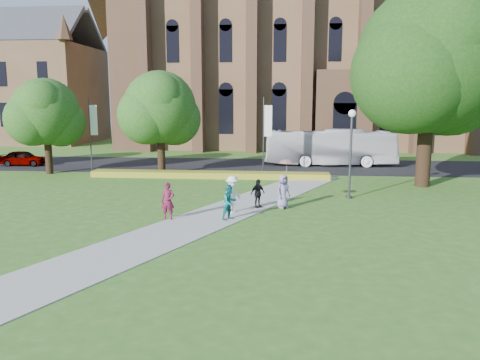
# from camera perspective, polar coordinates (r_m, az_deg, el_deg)

# --- Properties ---
(ground) EXTENTS (160.00, 160.00, 0.00)m
(ground) POSITION_cam_1_polar(r_m,az_deg,el_deg) (22.37, -4.01, -5.27)
(ground) COLOR #32631D
(ground) RESTS_ON ground
(road) EXTENTS (160.00, 10.00, 0.02)m
(road) POSITION_cam_1_polar(r_m,az_deg,el_deg) (41.88, 0.39, 1.77)
(road) COLOR black
(road) RESTS_ON ground
(footpath) EXTENTS (15.58, 28.54, 0.04)m
(footpath) POSITION_cam_1_polar(r_m,az_deg,el_deg) (23.32, -3.62, -4.60)
(footpath) COLOR #B2B2A8
(footpath) RESTS_ON ground
(flower_hedge) EXTENTS (18.00, 1.40, 0.45)m
(flower_hedge) POSITION_cam_1_polar(r_m,az_deg,el_deg) (35.40, -3.78, 0.65)
(flower_hedge) COLOR gold
(flower_hedge) RESTS_ON ground
(cathedral) EXTENTS (52.60, 18.25, 28.00)m
(cathedral) POSITION_cam_1_polar(r_m,az_deg,el_deg) (61.82, 11.72, 16.18)
(cathedral) COLOR brown
(cathedral) RESTS_ON ground
(building_west) EXTENTS (22.00, 14.00, 18.30)m
(building_west) POSITION_cam_1_polar(r_m,az_deg,el_deg) (73.70, -25.89, 11.40)
(building_west) COLOR brown
(building_west) RESTS_ON ground
(streetlamp) EXTENTS (0.44, 0.44, 5.24)m
(streetlamp) POSITION_cam_1_polar(r_m,az_deg,el_deg) (28.22, 13.38, 4.40)
(streetlamp) COLOR #38383D
(streetlamp) RESTS_ON ground
(large_tree) EXTENTS (9.60, 9.60, 13.20)m
(large_tree) POSITION_cam_1_polar(r_m,az_deg,el_deg) (33.79, 22.17, 13.40)
(large_tree) COLOR #332114
(large_tree) RESTS_ON ground
(street_tree_0) EXTENTS (5.20, 5.20, 7.50)m
(street_tree_0) POSITION_cam_1_polar(r_m,az_deg,el_deg) (39.91, -22.61, 7.66)
(street_tree_0) COLOR #332114
(street_tree_0) RESTS_ON ground
(street_tree_1) EXTENTS (5.60, 5.60, 8.05)m
(street_tree_1) POSITION_cam_1_polar(r_m,az_deg,el_deg) (37.08, -9.73, 8.70)
(street_tree_1) COLOR #332114
(street_tree_1) RESTS_ON ground
(banner_pole_0) EXTENTS (0.70, 0.10, 6.00)m
(banner_pole_0) POSITION_cam_1_polar(r_m,az_deg,el_deg) (36.63, 3.06, 5.94)
(banner_pole_0) COLOR #38383D
(banner_pole_0) RESTS_ON ground
(banner_pole_1) EXTENTS (0.70, 0.10, 6.00)m
(banner_pole_1) POSITION_cam_1_polar(r_m,az_deg,el_deg) (39.72, -17.67, 5.79)
(banner_pole_1) COLOR #38383D
(banner_pole_1) RESTS_ON ground
(tour_coach) EXTENTS (11.66, 3.00, 3.23)m
(tour_coach) POSITION_cam_1_polar(r_m,az_deg,el_deg) (42.57, 10.91, 3.93)
(tour_coach) COLOR silver
(tour_coach) RESTS_ON road
(car_0) EXTENTS (4.00, 1.71, 1.35)m
(car_0) POSITION_cam_1_polar(r_m,az_deg,el_deg) (46.07, -24.91, 2.45)
(car_0) COLOR gray
(car_0) RESTS_ON road
(pedestrian_0) EXTENTS (0.67, 0.44, 1.81)m
(pedestrian_0) POSITION_cam_1_polar(r_m,az_deg,el_deg) (22.97, -8.78, -2.55)
(pedestrian_0) COLOR maroon
(pedestrian_0) RESTS_ON footpath
(pedestrian_1) EXTENTS (1.04, 1.05, 1.71)m
(pedestrian_1) POSITION_cam_1_polar(r_m,az_deg,el_deg) (22.67, -1.27, -2.73)
(pedestrian_1) COLOR #177076
(pedestrian_1) RESTS_ON footpath
(pedestrian_2) EXTENTS (1.20, 1.43, 1.92)m
(pedestrian_2) POSITION_cam_1_polar(r_m,az_deg,el_deg) (24.03, -0.91, -1.75)
(pedestrian_2) COLOR white
(pedestrian_2) RESTS_ON footpath
(pedestrian_3) EXTENTS (0.94, 0.88, 1.55)m
(pedestrian_3) POSITION_cam_1_polar(r_m,az_deg,el_deg) (25.22, 2.17, -1.64)
(pedestrian_3) COLOR black
(pedestrian_3) RESTS_ON footpath
(pedestrian_4) EXTENTS (1.04, 1.04, 1.82)m
(pedestrian_4) POSITION_cam_1_polar(r_m,az_deg,el_deg) (25.21, 5.26, -1.37)
(pedestrian_4) COLOR gray
(pedestrian_4) RESTS_ON footpath
(parasol) EXTENTS (1.00, 1.00, 0.73)m
(parasol) POSITION_cam_1_polar(r_m,az_deg,el_deg) (25.09, 5.72, 1.52)
(parasol) COLOR #D1949F
(parasol) RESTS_ON pedestrian_4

